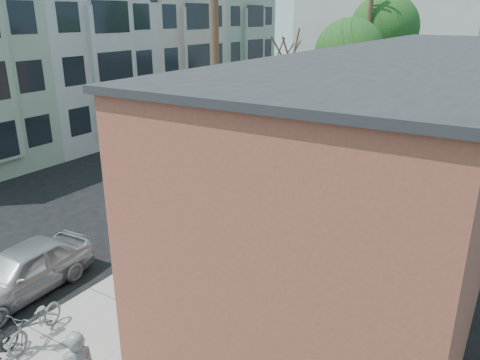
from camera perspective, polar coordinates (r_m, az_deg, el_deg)
The scene contains 23 objects.
ground at distance 16.91m, azimuth -17.24°, elevation -7.89°, with size 120.00×120.00×0.00m, color black.
sidewalk at distance 23.11m, azimuth 11.08°, elevation 0.33°, with size 4.50×58.00×0.15m, color #9E9992.
cafe_building at distance 15.39m, azimuth 20.19°, elevation 2.34°, with size 6.60×20.20×6.61m.
apartment_row at distance 33.47m, azimuth -13.66°, elevation 13.82°, with size 6.30×32.00×9.00m.
end_cap_building at distance 53.37m, azimuth 17.61°, elevation 17.04°, with size 18.00×8.00×12.00m, color #B1B0AC.
parking_meter_near at distance 15.56m, azimuth -9.59°, elevation -5.67°, with size 0.14×0.14×1.24m.
parking_meter_far at distance 22.36m, azimuth 5.16°, elevation 2.42°, with size 0.14×0.14×1.24m.
utility_pole_near at distance 16.49m, azimuth -3.19°, elevation 12.10°, with size 3.57×0.28×10.00m.
utility_pole_far at distance 31.79m, azimuth 15.20°, elevation 14.94°, with size 1.80×0.28×10.00m.
tree_bare at distance 20.47m, azimuth 4.93°, elevation 5.88°, with size 0.24×0.24×5.15m.
tree_leafy_mid at distance 27.54m, azimuth 13.15°, elevation 14.76°, with size 3.86×3.86×7.27m.
tree_leafy_far at distance 33.78m, azimuth 17.18°, elevation 17.24°, with size 4.48×4.48×8.76m.
patio_chair_a at distance 11.89m, azimuth -4.80°, elevation -16.29°, with size 0.50×0.50×0.88m, color #113C1A, non-canonical shape.
patio_chair_b at distance 11.46m, azimuth -6.58°, elevation -17.92°, with size 0.50×0.50×0.88m, color #113C1A, non-canonical shape.
patron_green at distance 11.00m, azimuth -9.79°, elevation -17.58°, with size 0.78×0.60×1.60m, color #2F7652.
cyclist at distance 14.69m, azimuth -4.52°, elevation -7.25°, with size 1.01×0.58×1.56m, color maroon.
cyclist_bike at distance 14.83m, azimuth -4.49°, elevation -8.37°, with size 0.61×1.75×0.92m, color black.
parked_bike_b at distance 12.60m, azimuth -23.68°, elevation -15.62°, with size 0.63×1.80×0.95m, color slate.
car_0 at distance 14.74m, azimuth -25.09°, elevation -10.03°, with size 1.71×4.25×1.45m, color #B1B2B9.
car_1 at distance 18.17m, azimuth -8.17°, elevation -2.87°, with size 1.42×4.06×1.34m, color #B0B1B9.
car_2 at distance 21.94m, azimuth 0.10°, elevation 1.42°, with size 1.98×4.88×1.42m, color black.
car_3 at distance 26.87m, azimuth 6.67°, elevation 4.91°, with size 2.67×5.80×1.61m, color #B8BDC0.
bus at distance 38.41m, azimuth 10.28°, elevation 9.95°, with size 2.24×9.59×2.67m, color silver.
Camera 1 is at (11.74, -9.54, 7.54)m, focal length 35.00 mm.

